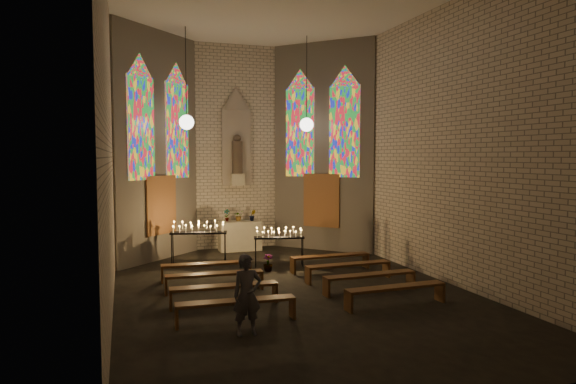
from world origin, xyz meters
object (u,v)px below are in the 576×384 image
object	(u,v)px
altar	(240,236)
aisle_flower_pot	(268,263)
visitor	(247,295)
votive_stand_left	(199,230)
votive_stand_right	(279,235)

from	to	relation	value
altar	aisle_flower_pot	world-z (taller)	altar
aisle_flower_pot	visitor	world-z (taller)	visitor
aisle_flower_pot	votive_stand_left	size ratio (longest dim) A/B	0.28
altar	votive_stand_left	bearing A→B (deg)	-131.79
votive_stand_left	visitor	size ratio (longest dim) A/B	1.16
altar	aisle_flower_pot	size ratio (longest dim) A/B	2.99
aisle_flower_pot	votive_stand_right	size ratio (longest dim) A/B	0.31
altar	votive_stand_left	size ratio (longest dim) A/B	0.83
aisle_flower_pot	visitor	distance (m)	5.11
votive_stand_right	altar	bearing A→B (deg)	113.38
altar	aisle_flower_pot	distance (m)	3.34
aisle_flower_pot	votive_stand_left	world-z (taller)	votive_stand_left
visitor	aisle_flower_pot	bearing A→B (deg)	66.59
votive_stand_left	visitor	xyz separation A→B (m)	(-0.03, -6.26, -0.31)
altar	visitor	distance (m)	8.29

